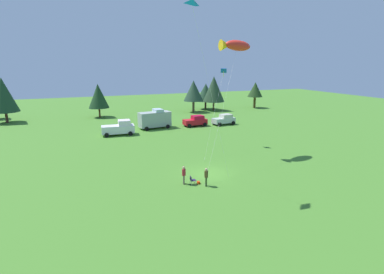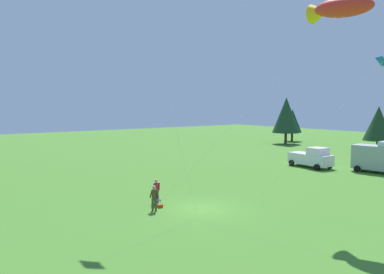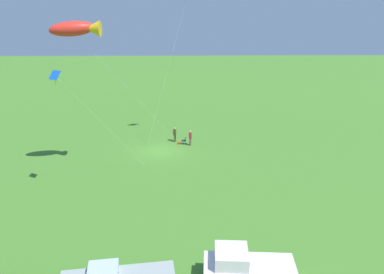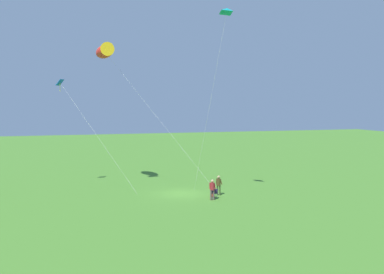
# 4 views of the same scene
# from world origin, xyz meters

# --- Properties ---
(ground_plane) EXTENTS (160.00, 160.00, 0.00)m
(ground_plane) POSITION_xyz_m (0.00, 0.00, 0.00)
(ground_plane) COLOR #457D29
(person_kite_flyer) EXTENTS (0.47, 0.56, 1.74)m
(person_kite_flyer) POSITION_xyz_m (-1.54, -2.86, 1.02)
(person_kite_flyer) COLOR #394E24
(person_kite_flyer) RESTS_ON ground
(folding_chair) EXTENTS (0.52, 0.52, 0.82)m
(folding_chair) POSITION_xyz_m (-2.63, -2.05, 0.49)
(folding_chair) COLOR #261C44
(folding_chair) RESTS_ON ground
(person_spectator) EXTENTS (0.43, 0.54, 1.74)m
(person_spectator) POSITION_xyz_m (-3.28, -1.64, 1.02)
(person_spectator) COLOR brown
(person_spectator) RESTS_ON ground
(backpack_on_grass) EXTENTS (0.24, 0.33, 0.22)m
(backpack_on_grass) POSITION_xyz_m (-1.99, -2.11, 0.11)
(backpack_on_grass) COLOR red
(backpack_on_grass) RESTS_ON ground
(kite_large_fish) EXTENTS (10.10, 9.92, 13.79)m
(kite_large_fish) POSITION_xyz_m (5.98, 5.98, 13.06)
(kite_large_fish) COLOR red
(kite_large_fish) RESTS_ON ground
(kite_diamond_blue) EXTENTS (6.05, 6.77, 10.36)m
(kite_diamond_blue) POSITION_xyz_m (6.52, 9.92, 9.58)
(kite_diamond_blue) COLOR blue
(kite_diamond_blue) RESTS_ON ground
(kite_delta_teal) EXTENTS (5.20, 2.07, 16.03)m
(kite_delta_teal) POSITION_xyz_m (-2.93, -3.01, 15.65)
(kite_delta_teal) COLOR #0E8E92
(kite_delta_teal) RESTS_ON ground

